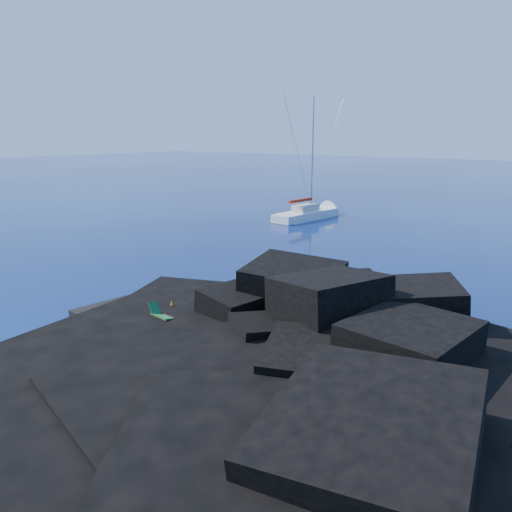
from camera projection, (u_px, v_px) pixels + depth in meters
The scene contains 9 objects.
ground at pixel (100, 307), 30.11m from camera, with size 400.00×400.00×0.00m, color #030533.
headland at pixel (310, 345), 24.67m from camera, with size 24.00×24.00×3.60m, color black, non-canonical shape.
beach at pixel (156, 321), 27.81m from camera, with size 8.50×6.00×0.70m, color black.
surf_foam at pixel (217, 302), 30.97m from camera, with size 10.00×8.00×0.06m, color white, non-canonical shape.
sailboat at pixel (308, 219), 61.31m from camera, with size 2.90×13.83×14.50m, color white, non-canonical shape.
deck_chair at pixel (162, 313), 26.59m from camera, with size 1.51×0.66×1.04m, color #176733, non-canonical shape.
towel at pixel (187, 315), 27.68m from camera, with size 2.16×1.02×0.06m, color white.
sunbather at pixel (187, 312), 27.65m from camera, with size 1.66×0.40×0.22m, color tan, non-canonical shape.
marker_cone at pixel (172, 305), 28.52m from camera, with size 0.36×0.36×0.55m, color orange.
Camera 1 is at (24.94, -16.74, 10.14)m, focal length 35.00 mm.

